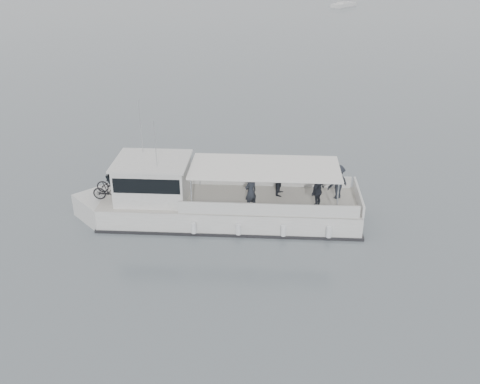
# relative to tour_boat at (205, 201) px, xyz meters

# --- Properties ---
(ground) EXTENTS (1400.00, 1400.00, 0.00)m
(ground) POSITION_rel_tour_boat_xyz_m (-3.49, 0.37, -0.99)
(ground) COLOR #545F63
(ground) RESTS_ON ground
(tour_boat) EXTENTS (14.53, 5.40, 6.05)m
(tour_boat) POSITION_rel_tour_boat_xyz_m (0.00, 0.00, 0.00)
(tour_boat) COLOR white
(tour_boat) RESTS_ON ground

